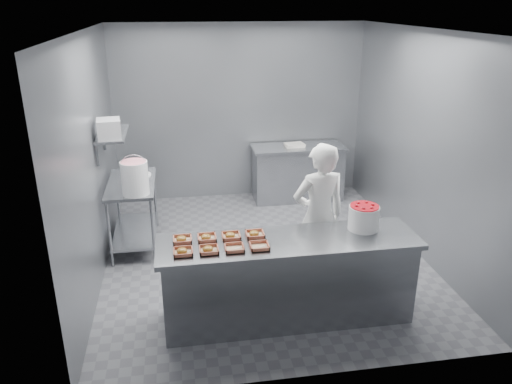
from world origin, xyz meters
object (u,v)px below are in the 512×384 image
(prep_table, at_px, (133,204))
(strawberry_tub, at_px, (364,217))
(tray_0, at_px, (183,252))
(tray_1, at_px, (209,250))
(tray_3, at_px, (259,246))
(glaze_bucket, at_px, (135,177))
(tray_6, at_px, (231,236))
(tray_4, at_px, (182,239))
(appliance, at_px, (109,129))
(tray_7, at_px, (255,234))
(back_counter, at_px, (298,172))
(tray_5, at_px, (207,238))
(tray_2, at_px, (234,248))
(worker, at_px, (319,217))
(service_counter, at_px, (288,279))

(prep_table, height_order, strawberry_tub, strawberry_tub)
(tray_0, distance_m, tray_1, 0.24)
(tray_0, bearing_deg, tray_3, 0.00)
(tray_0, distance_m, tray_3, 0.72)
(glaze_bucket, bearing_deg, tray_6, -54.13)
(strawberry_tub, height_order, glaze_bucket, glaze_bucket)
(tray_4, xyz_separation_m, appliance, (-0.78, 1.55, 0.76))
(tray_6, xyz_separation_m, tray_7, (0.24, 0.00, 0.00))
(tray_1, xyz_separation_m, appliance, (-1.02, 1.81, 0.76))
(back_counter, xyz_separation_m, tray_5, (-1.70, -3.12, 0.47))
(tray_1, bearing_deg, prep_table, 112.24)
(tray_0, height_order, tray_1, same)
(prep_table, relative_size, glaze_bucket, 2.40)
(back_counter, distance_m, tray_4, 3.71)
(tray_4, distance_m, tray_6, 0.48)
(tray_2, bearing_deg, worker, 35.10)
(tray_5, bearing_deg, tray_6, 0.00)
(tray_5, bearing_deg, glaze_bucket, 118.78)
(tray_0, height_order, tray_3, tray_0)
(tray_0, relative_size, glaze_bucket, 0.37)
(tray_3, relative_size, appliance, 0.61)
(tray_2, relative_size, tray_3, 1.00)
(tray_5, xyz_separation_m, glaze_bucket, (-0.76, 1.38, 0.19))
(service_counter, bearing_deg, tray_7, 158.18)
(tray_5, bearing_deg, tray_1, -90.00)
(glaze_bucket, bearing_deg, back_counter, 35.28)
(prep_table, bearing_deg, tray_7, -53.87)
(tray_1, bearing_deg, tray_4, 133.13)
(tray_0, bearing_deg, tray_6, 28.09)
(worker, bearing_deg, prep_table, -41.10)
(tray_5, bearing_deg, prep_table, 115.01)
(tray_0, height_order, tray_7, same)
(tray_0, distance_m, tray_6, 0.54)
(tray_1, bearing_deg, tray_0, 180.00)
(service_counter, distance_m, strawberry_tub, 1.00)
(tray_4, distance_m, appliance, 1.89)
(prep_table, relative_size, tray_3, 6.40)
(back_counter, xyz_separation_m, tray_3, (-1.22, -3.38, 0.47))
(tray_2, xyz_separation_m, appliance, (-1.26, 1.81, 0.76))
(service_counter, bearing_deg, strawberry_tub, 8.05)
(service_counter, height_order, tray_4, tray_4)
(tray_0, distance_m, appliance, 2.11)
(tray_5, distance_m, worker, 1.37)
(service_counter, height_order, worker, worker)
(tray_2, height_order, glaze_bucket, glaze_bucket)
(tray_6, relative_size, appliance, 0.61)
(tray_2, xyz_separation_m, tray_5, (-0.24, 0.26, 0.00))
(glaze_bucket, bearing_deg, tray_1, -65.14)
(worker, bearing_deg, service_counter, 42.70)
(tray_4, distance_m, worker, 1.59)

